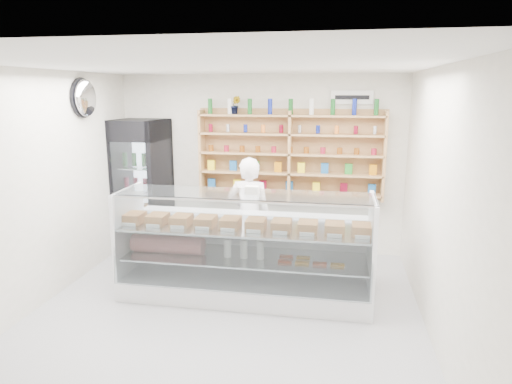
# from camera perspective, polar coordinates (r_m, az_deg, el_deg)

# --- Properties ---
(room) EXTENTS (5.00, 5.00, 5.00)m
(room) POSITION_cam_1_polar(r_m,az_deg,el_deg) (4.89, -4.51, -1.06)
(room) COLOR #A1A0A5
(room) RESTS_ON ground
(display_counter) EXTENTS (3.10, 0.92, 1.35)m
(display_counter) POSITION_cam_1_polar(r_m,az_deg,el_deg) (5.79, -1.37, -9.55)
(display_counter) COLOR white
(display_counter) RESTS_ON floor
(shop_worker) EXTENTS (0.62, 0.42, 1.67)m
(shop_worker) POSITION_cam_1_polar(r_m,az_deg,el_deg) (6.38, -0.86, -3.03)
(shop_worker) COLOR white
(shop_worker) RESTS_ON floor
(drinks_cooler) EXTENTS (0.83, 0.81, 2.11)m
(drinks_cooler) POSITION_cam_1_polar(r_m,az_deg,el_deg) (7.54, -14.03, 0.79)
(drinks_cooler) COLOR black
(drinks_cooler) RESTS_ON floor
(wall_shelving) EXTENTS (2.84, 0.28, 1.33)m
(wall_shelving) POSITION_cam_1_polar(r_m,az_deg,el_deg) (7.03, 4.26, 4.74)
(wall_shelving) COLOR tan
(wall_shelving) RESTS_ON back_wall
(potted_plant) EXTENTS (0.16, 0.13, 0.27)m
(potted_plant) POSITION_cam_1_polar(r_m,az_deg,el_deg) (7.11, -2.58, 10.81)
(potted_plant) COLOR #1E6626
(potted_plant) RESTS_ON wall_shelving
(security_mirror) EXTENTS (0.15, 0.50, 0.50)m
(security_mirror) POSITION_cam_1_polar(r_m,az_deg,el_deg) (6.71, -20.52, 10.95)
(security_mirror) COLOR silver
(security_mirror) RESTS_ON left_wall
(wall_sign) EXTENTS (0.62, 0.03, 0.20)m
(wall_sign) POSITION_cam_1_polar(r_m,az_deg,el_deg) (7.07, 11.92, 11.50)
(wall_sign) COLOR white
(wall_sign) RESTS_ON back_wall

